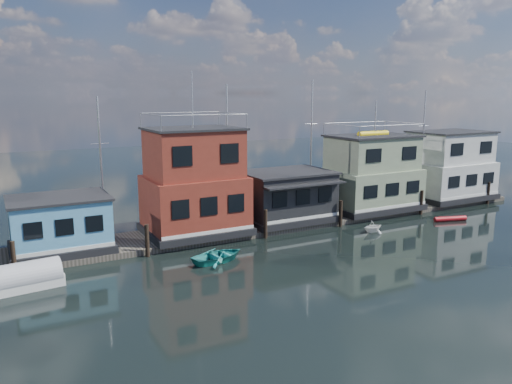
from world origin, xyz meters
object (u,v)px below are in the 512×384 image
dinghy_white (373,226)px  houseboat_green (371,174)px  houseboat_white (449,167)px  tarp_runabout (24,279)px  houseboat_blue (60,224)px  red_kayak (450,219)px  houseboat_red (194,184)px  dinghy_teal (218,256)px  houseboat_dark (286,196)px

dinghy_white → houseboat_green: bearing=-41.7°
houseboat_white → tarp_runabout: 39.59m
houseboat_blue → red_kayak: (30.38, -5.76, -1.99)m
houseboat_white → tarp_runabout: (-39.15, -5.08, -2.92)m
houseboat_red → red_kayak: 22.00m
houseboat_blue → tarp_runabout: 5.94m
red_kayak → houseboat_white: bearing=59.7°
dinghy_white → tarp_runabout: size_ratio=0.43×
houseboat_red → dinghy_teal: bearing=-96.9°
houseboat_white → red_kayak: 9.04m
houseboat_blue → red_kayak: size_ratio=2.19×
houseboat_red → houseboat_dark: (8.00, -0.02, -1.69)m
dinghy_teal → red_kayak: dinghy_teal is taller
houseboat_green → houseboat_white: size_ratio=1.00×
houseboat_red → dinghy_white: (12.72, -5.31, -3.62)m
houseboat_green → houseboat_dark: bearing=-179.9°
houseboat_red → red_kayak: bearing=-15.4°
houseboat_green → red_kayak: houseboat_green is taller
tarp_runabout → houseboat_blue: bearing=56.3°
houseboat_dark → houseboat_green: houseboat_green is taller
houseboat_dark → red_kayak: 14.27m
houseboat_blue → dinghy_white: bearing=-13.4°
houseboat_red → houseboat_white: 27.01m
houseboat_green → dinghy_white: houseboat_green is taller
houseboat_blue → houseboat_red: 9.69m
houseboat_green → dinghy_teal: 18.93m
houseboat_white → red_kayak: houseboat_white is taller
houseboat_blue → houseboat_green: 26.53m
houseboat_dark → houseboat_blue: bearing=179.9°
dinghy_teal → tarp_runabout: bearing=75.1°
dinghy_teal → houseboat_dark: bearing=-67.0°
tarp_runabout → houseboat_green: bearing=3.8°
houseboat_blue → red_kayak: houseboat_blue is taller
tarp_runabout → dinghy_teal: (11.44, -0.80, -0.24)m
tarp_runabout → red_kayak: tarp_runabout is taller
houseboat_blue → houseboat_white: 36.52m
houseboat_green → dinghy_teal: houseboat_green is taller
houseboat_red → houseboat_dark: size_ratio=1.60×
houseboat_dark → dinghy_teal: bearing=-146.1°
houseboat_red → dinghy_teal: 7.00m
houseboat_blue → houseboat_red: (9.50, 0.00, 1.90)m
dinghy_white → houseboat_red: bearing=64.5°
tarp_runabout → dinghy_white: bearing=-6.6°
dinghy_white → houseboat_white: bearing=-72.4°
houseboat_dark → houseboat_green: bearing=0.1°
red_kayak → houseboat_dark: bearing=172.5°
houseboat_blue → houseboat_dark: bearing=-0.1°
dinghy_teal → houseboat_white: bearing=-88.9°
houseboat_dark → red_kayak: houseboat_dark is taller
houseboat_blue → dinghy_teal: (8.79, -5.87, -1.83)m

